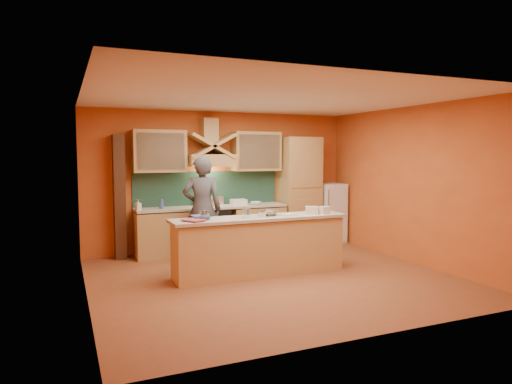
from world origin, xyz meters
name	(u,v)px	position (x,y,z in m)	size (l,w,h in m)	color
floor	(273,278)	(0.00, 0.00, 0.00)	(5.50, 5.00, 0.01)	brown
ceiling	(274,98)	(0.00, 0.00, 2.80)	(5.50, 5.00, 0.01)	white
wall_back	(222,181)	(0.00, 2.50, 1.40)	(5.50, 0.02, 2.80)	#C95E27
wall_front	(375,207)	(0.00, -2.50, 1.40)	(5.50, 0.02, 2.80)	#C95E27
wall_left	(84,196)	(-2.75, 0.00, 1.40)	(0.02, 5.00, 2.80)	#C95E27
wall_right	(413,185)	(2.75, 0.00, 1.40)	(0.02, 5.00, 2.80)	#C95E27
base_cabinet_left	(165,234)	(-1.25, 2.20, 0.43)	(1.10, 0.60, 0.86)	tan
base_cabinet_right	(256,228)	(0.65, 2.20, 0.43)	(1.10, 0.60, 0.86)	tan
counter_top	(212,207)	(-0.30, 2.20, 0.90)	(3.00, 0.62, 0.04)	beige
stove	(212,230)	(-0.30, 2.20, 0.45)	(0.60, 0.58, 0.90)	black
backsplash	(208,188)	(-0.30, 2.48, 1.25)	(3.00, 0.03, 0.70)	#1C3E32
range_hood	(211,160)	(-0.30, 2.25, 1.82)	(0.92, 0.50, 0.24)	tan
hood_chimney	(209,131)	(-0.30, 2.35, 2.40)	(0.30, 0.30, 0.50)	tan
upper_cabinet_left	(159,151)	(-1.30, 2.33, 2.00)	(1.00, 0.35, 0.80)	tan
upper_cabinet_right	(256,151)	(0.70, 2.33, 2.00)	(1.00, 0.35, 0.80)	tan
pantry_column	(299,191)	(1.65, 2.20, 1.15)	(0.80, 0.60, 2.30)	tan
fridge	(329,213)	(2.40, 2.20, 0.65)	(0.58, 0.60, 1.30)	white
trim_column_left	(119,197)	(-2.05, 2.35, 1.15)	(0.20, 0.30, 2.30)	#472816
island_body	(260,247)	(-0.10, 0.30, 0.44)	(2.80, 0.55, 0.88)	#DBB470
island_top	(260,218)	(-0.10, 0.30, 0.92)	(2.90, 0.62, 0.05)	beige
person	(202,209)	(-0.70, 1.54, 0.96)	(0.70, 0.46, 1.92)	#4C4C51
pot_large	(208,204)	(-0.41, 2.10, 0.98)	(0.24, 0.24, 0.15)	#B4B4BB
pot_small	(213,203)	(-0.27, 2.26, 0.97)	(0.20, 0.20, 0.15)	silver
soap_bottle_a	(138,205)	(-1.75, 2.10, 1.02)	(0.09, 0.09, 0.20)	silver
soap_bottle_b	(161,203)	(-1.31, 2.18, 1.04)	(0.09, 0.09, 0.23)	#365996
bowl_back	(256,203)	(0.57, 2.05, 0.95)	(0.21, 0.21, 0.07)	silver
dish_rack	(238,202)	(0.27, 2.25, 0.97)	(0.31, 0.24, 0.11)	silver
book_lower	(188,221)	(-1.33, 0.15, 0.96)	(0.24, 0.32, 0.03)	#AB3D43
book_upper	(193,217)	(-1.17, 0.43, 0.98)	(0.24, 0.33, 0.03)	#3D5987
jar_large	(205,215)	(-1.03, 0.29, 1.02)	(0.15, 0.15, 0.15)	silver
jar_small	(246,213)	(-0.36, 0.26, 1.02)	(0.13, 0.13, 0.15)	white
kitchen_scale	(262,214)	(-0.09, 0.23, 0.99)	(0.11, 0.11, 0.09)	silver
mixing_bowl	(268,213)	(0.09, 0.38, 0.98)	(0.31, 0.31, 0.08)	silver
cloth	(289,215)	(0.41, 0.26, 0.95)	(0.23, 0.18, 0.02)	beige
grocery_bag_a	(324,210)	(1.03, 0.20, 1.01)	(0.18, 0.15, 0.12)	beige
grocery_bag_b	(312,210)	(0.84, 0.27, 1.01)	(0.20, 0.16, 0.12)	beige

